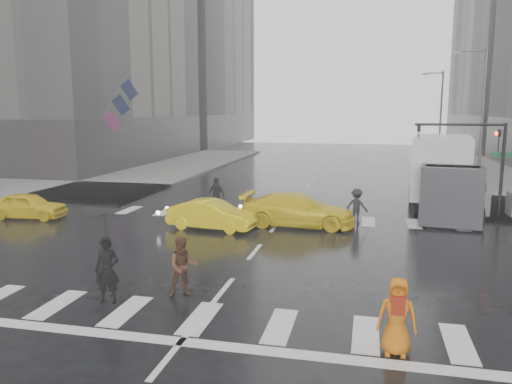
% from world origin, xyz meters
% --- Properties ---
extents(ground, '(120.00, 120.00, 0.00)m').
position_xyz_m(ground, '(0.00, 0.00, 0.00)').
color(ground, black).
rests_on(ground, ground).
extents(sidewalk_nw, '(35.00, 35.00, 0.15)m').
position_xyz_m(sidewalk_nw, '(-19.50, 17.50, 0.07)').
color(sidewalk_nw, slate).
rests_on(sidewalk_nw, ground).
extents(building_nw_far, '(26.05, 26.05, 44.00)m').
position_xyz_m(building_nw_far, '(-29.00, 56.00, 20.19)').
color(building_nw_far, slate).
rests_on(building_nw_far, ground).
extents(road_markings, '(18.00, 48.00, 0.01)m').
position_xyz_m(road_markings, '(0.00, 0.00, 0.01)').
color(road_markings, silver).
rests_on(road_markings, ground).
extents(traffic_signal_pole, '(4.45, 0.42, 4.50)m').
position_xyz_m(traffic_signal_pole, '(9.01, 8.01, 3.22)').
color(traffic_signal_pole, black).
rests_on(traffic_signal_pole, ground).
extents(street_lamp_near, '(2.15, 0.22, 9.00)m').
position_xyz_m(street_lamp_near, '(10.87, 18.00, 4.95)').
color(street_lamp_near, '#59595B').
rests_on(street_lamp_near, ground).
extents(street_lamp_far, '(2.15, 0.22, 9.00)m').
position_xyz_m(street_lamp_far, '(10.87, 38.00, 4.95)').
color(street_lamp_far, '#59595B').
rests_on(street_lamp_far, ground).
extents(planter_west, '(1.10, 1.10, 1.80)m').
position_xyz_m(planter_west, '(7.00, 8.20, 0.98)').
color(planter_west, slate).
rests_on(planter_west, ground).
extents(planter_mid, '(1.10, 1.10, 1.80)m').
position_xyz_m(planter_mid, '(9.00, 8.20, 0.98)').
color(planter_mid, slate).
rests_on(planter_mid, ground).
extents(flag_cluster, '(2.87, 3.06, 4.69)m').
position_xyz_m(flag_cluster, '(-15.08, 18.50, 5.64)').
color(flag_cluster, '#59595B').
rests_on(flag_cluster, ground).
extents(pedestrian_black, '(1.14, 1.16, 2.43)m').
position_xyz_m(pedestrian_black, '(-2.73, -5.55, 1.58)').
color(pedestrian_black, black).
rests_on(pedestrian_black, ground).
extents(pedestrian_brown, '(1.02, 0.95, 1.67)m').
position_xyz_m(pedestrian_brown, '(-0.95, -4.64, 0.83)').
color(pedestrian_brown, '#4D2B1B').
rests_on(pedestrian_brown, ground).
extents(pedestrian_orange, '(0.83, 0.56, 1.67)m').
position_xyz_m(pedestrian_orange, '(4.61, -6.80, 0.84)').
color(pedestrian_orange, '#D06A0E').
rests_on(pedestrian_orange, ground).
extents(pedestrian_far_a, '(1.19, 0.97, 1.76)m').
position_xyz_m(pedestrian_far_a, '(-3.42, 6.39, 0.88)').
color(pedestrian_far_a, black).
rests_on(pedestrian_far_a, ground).
extents(pedestrian_far_b, '(1.15, 0.84, 1.59)m').
position_xyz_m(pedestrian_far_b, '(3.46, 5.53, 0.79)').
color(pedestrian_far_b, black).
rests_on(pedestrian_far_b, ground).
extents(taxi_front, '(3.76, 1.85, 1.23)m').
position_xyz_m(taxi_front, '(-11.75, 3.12, 0.62)').
color(taxi_front, yellow).
rests_on(taxi_front, ground).
extents(taxi_mid, '(3.97, 1.81, 1.26)m').
position_xyz_m(taxi_mid, '(-2.58, 2.98, 0.63)').
color(taxi_mid, yellow).
rests_on(taxi_mid, ground).
extents(taxi_rear, '(4.45, 2.12, 1.45)m').
position_xyz_m(taxi_rear, '(0.95, 4.40, 0.72)').
color(taxi_rear, yellow).
rests_on(taxi_rear, ground).
extents(box_truck, '(2.67, 7.11, 3.78)m').
position_xyz_m(box_truck, '(7.50, 8.46, 2.02)').
color(box_truck, silver).
rests_on(box_truck, ground).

